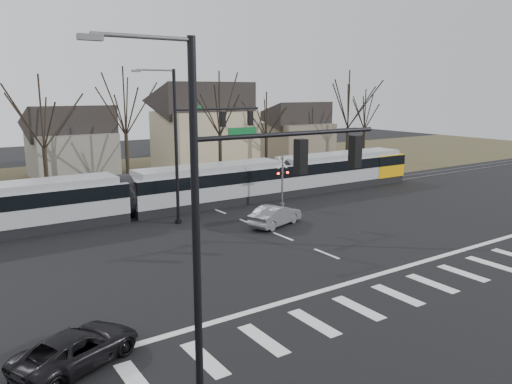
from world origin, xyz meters
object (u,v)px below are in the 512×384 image
sedan (275,215)px  rail_crossing_signal (282,182)px  tram (209,184)px  suv (77,348)px

sedan → rail_crossing_signal: bearing=-60.3°
rail_crossing_signal → tram: bearing=145.9°
tram → rail_crossing_signal: (4.74, -3.21, 0.15)m
suv → rail_crossing_signal: (19.42, 14.82, 1.29)m
tram → rail_crossing_signal: rail_crossing_signal is taller
tram → sedan: size_ratio=9.34×
tram → rail_crossing_signal: size_ratio=10.48×
sedan → suv: 18.67m
tram → suv: (-14.68, -18.02, -1.13)m
tram → suv: bearing=-129.2°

